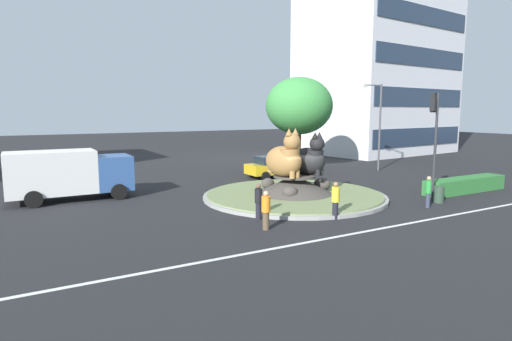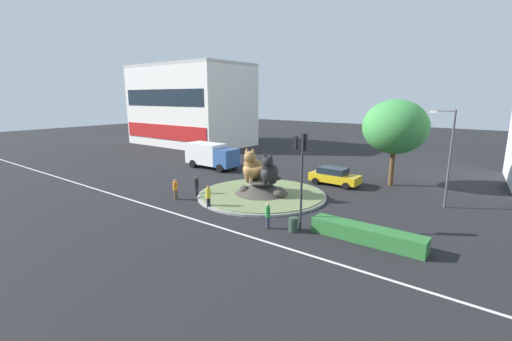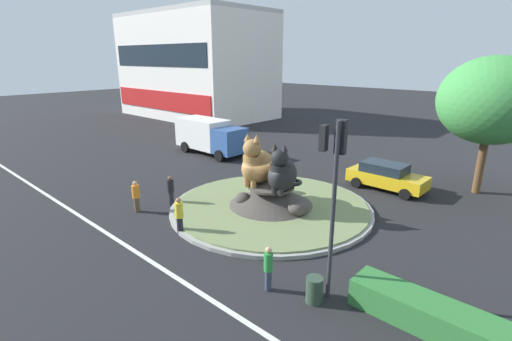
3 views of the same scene
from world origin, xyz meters
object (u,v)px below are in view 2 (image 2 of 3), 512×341
shophouse_block (191,105)px  pedestrian_yellow_shirt (208,196)px  litter_bin (293,225)px  traffic_light_mast (302,161)px  sedan_on_far_lane (334,176)px  delivery_box_truck (211,155)px  cat_statue_tabby (253,168)px  broadleaf_tree_behind_island (395,127)px  pedestrian_black_shirt (197,186)px  cat_statue_black (269,172)px  streetlight_arm (448,152)px  pedestrian_green_shirt (268,215)px  pedestrian_orange_shirt (175,189)px

shophouse_block → pedestrian_yellow_shirt: size_ratio=11.44×
shophouse_block → litter_bin: (34.99, -23.62, -6.19)m
traffic_light_mast → shophouse_block: (-35.09, 22.99, 2.31)m
sedan_on_far_lane → delivery_box_truck: delivery_box_truck is taller
pedestrian_yellow_shirt → cat_statue_tabby: bearing=-5.7°
shophouse_block → broadleaf_tree_behind_island: size_ratio=2.55×
pedestrian_black_shirt → sedan_on_far_lane: (7.46, 10.38, -0.04)m
cat_statue_black → pedestrian_black_shirt: bearing=-81.5°
cat_statue_black → sedan_on_far_lane: 7.80m
streetlight_arm → traffic_light_mast: bearing=74.1°
cat_statue_black → streetlight_arm: 13.21m
pedestrian_black_shirt → pedestrian_green_shirt: 9.17m
cat_statue_tabby → shophouse_block: size_ratio=0.15×
pedestrian_green_shirt → shophouse_block: bearing=5.0°
cat_statue_black → sedan_on_far_lane: cat_statue_black is taller
shophouse_block → sedan_on_far_lane: 34.52m
traffic_light_mast → pedestrian_green_shirt: bearing=117.9°
pedestrian_green_shirt → sedan_on_far_lane: (-1.42, 12.67, -0.04)m
streetlight_arm → litter_bin: 13.15m
streetlight_arm → pedestrian_black_shirt: bearing=43.9°
shophouse_block → sedan_on_far_lane: size_ratio=4.37×
pedestrian_orange_shirt → delivery_box_truck: (-6.54, 10.67, 0.67)m
cat_statue_black → broadleaf_tree_behind_island: 12.67m
pedestrian_green_shirt → broadleaf_tree_behind_island: bearing=-59.4°
shophouse_block → cat_statue_black: bearing=-32.2°
shophouse_block → streetlight_arm: (41.32, -12.69, -2.50)m
streetlight_arm → pedestrian_black_shirt: size_ratio=4.30×
broadleaf_tree_behind_island → pedestrian_black_shirt: broadleaf_tree_behind_island is taller
traffic_light_mast → pedestrian_green_shirt: traffic_light_mast is taller
broadleaf_tree_behind_island → delivery_box_truck: broadleaf_tree_behind_island is taller
pedestrian_black_shirt → pedestrian_yellow_shirt: size_ratio=0.95×
litter_bin → cat_statue_black: bearing=137.4°
cat_statue_black → pedestrian_yellow_shirt: size_ratio=1.61×
sedan_on_far_lane → streetlight_arm: bearing=-6.9°
cat_statue_tabby → streetlight_arm: size_ratio=0.42×
cat_statue_black → litter_bin: cat_statue_black is taller
broadleaf_tree_behind_island → litter_bin: (-1.31, -15.19, -4.97)m
pedestrian_yellow_shirt → shophouse_block: bearing=48.2°
shophouse_block → delivery_box_truck: (17.41, -12.89, -5.09)m
streetlight_arm → sedan_on_far_lane: 9.93m
cat_statue_tabby → pedestrian_green_shirt: bearing=31.4°
shophouse_block → pedestrian_yellow_shirt: (27.70, -23.59, -5.71)m
broadleaf_tree_behind_island → pedestrian_orange_shirt: bearing=-129.2°
traffic_light_mast → streetlight_arm: (6.22, 10.30, -0.19)m
cat_statue_tabby → litter_bin: size_ratio=3.33×
cat_statue_black → pedestrian_black_shirt: size_ratio=1.69×
pedestrian_yellow_shirt → pedestrian_orange_shirt: 3.75m
sedan_on_far_lane → delivery_box_truck: size_ratio=0.70×
broadleaf_tree_behind_island → pedestrian_green_shirt: bearing=-100.3°
cat_statue_black → broadleaf_tree_behind_island: (6.54, 10.37, 3.18)m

